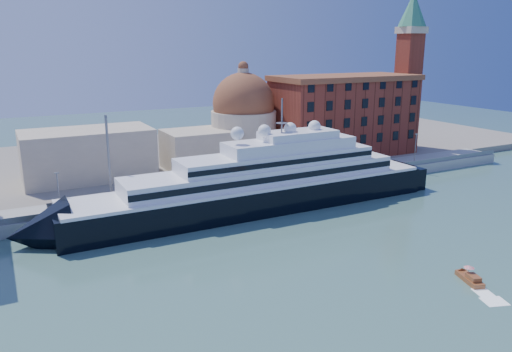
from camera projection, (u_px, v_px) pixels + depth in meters
ground at (281, 256)px, 81.79m from camera, size 400.00×400.00×0.00m
quay at (203, 195)px, 110.59m from camera, size 180.00×10.00×2.50m
land at (151, 160)px, 145.76m from camera, size 260.00×72.00×2.00m
quay_fence at (211, 192)px, 106.27m from camera, size 180.00×0.10×1.20m
superyacht at (245, 190)px, 102.52m from camera, size 90.04×12.48×26.91m
water_taxi at (470, 278)px, 72.58m from camera, size 3.29×5.44×2.45m
warehouse at (344, 115)px, 146.25m from camera, size 43.00×19.00×23.25m
campanile at (409, 61)px, 153.27m from camera, size 8.40×8.40×47.00m
church at (191, 134)px, 131.33m from camera, size 66.00×18.00×25.50m
lamp_posts at (147, 165)px, 101.23m from camera, size 120.80×2.40×18.00m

